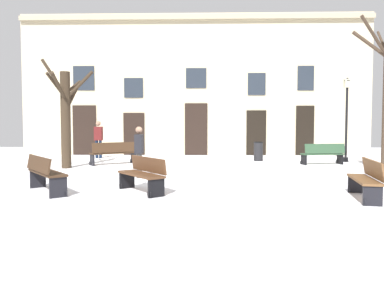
{
  "coord_description": "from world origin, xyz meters",
  "views": [
    {
      "loc": [
        0.32,
        -11.22,
        1.63
      ],
      "look_at": [
        0.0,
        1.65,
        0.94
      ],
      "focal_mm": 34.41,
      "sensor_mm": 36.0,
      "label": 1
    }
  ],
  "objects_px": {
    "streetlamp": "(347,110)",
    "bench_back_to_back_right": "(367,179)",
    "litter_bin": "(258,151)",
    "bench_by_litter_bin": "(114,153)",
    "bench_back_to_back_left": "(143,174)",
    "bench_near_lamp": "(45,173)",
    "bench_near_center_tree": "(323,154)",
    "person_by_shop_door": "(139,150)",
    "tree_foreground": "(66,113)",
    "person_strolling": "(98,137)"
  },
  "relations": [
    {
      "from": "streetlamp",
      "to": "bench_back_to_back_right",
      "type": "height_order",
      "value": "streetlamp"
    },
    {
      "from": "litter_bin",
      "to": "bench_by_litter_bin",
      "type": "relative_size",
      "value": 0.47
    },
    {
      "from": "bench_back_to_back_right",
      "to": "bench_back_to_back_left",
      "type": "bearing_deg",
      "value": -87.06
    },
    {
      "from": "bench_by_litter_bin",
      "to": "bench_near_lamp",
      "type": "bearing_deg",
      "value": 54.34
    },
    {
      "from": "bench_near_center_tree",
      "to": "person_by_shop_door",
      "type": "xyz_separation_m",
      "value": [
        -6.83,
        -3.84,
        0.42
      ]
    },
    {
      "from": "tree_foreground",
      "to": "streetlamp",
      "type": "bearing_deg",
      "value": 12.53
    },
    {
      "from": "litter_bin",
      "to": "bench_back_to_back_right",
      "type": "bearing_deg",
      "value": -82.79
    },
    {
      "from": "tree_foreground",
      "to": "person_strolling",
      "type": "distance_m",
      "value": 4.18
    },
    {
      "from": "tree_foreground",
      "to": "bench_near_lamp",
      "type": "distance_m",
      "value": 5.33
    },
    {
      "from": "litter_bin",
      "to": "person_strolling",
      "type": "relative_size",
      "value": 0.48
    },
    {
      "from": "bench_back_to_back_right",
      "to": "bench_near_center_tree",
      "type": "distance_m",
      "value": 7.04
    },
    {
      "from": "bench_near_center_tree",
      "to": "tree_foreground",
      "type": "bearing_deg",
      "value": -2.5
    },
    {
      "from": "bench_back_to_back_right",
      "to": "bench_near_lamp",
      "type": "bearing_deg",
      "value": -83.85
    },
    {
      "from": "streetlamp",
      "to": "bench_near_lamp",
      "type": "relative_size",
      "value": 2.19
    },
    {
      "from": "bench_by_litter_bin",
      "to": "bench_back_to_back_right",
      "type": "bearing_deg",
      "value": 102.74
    },
    {
      "from": "person_strolling",
      "to": "person_by_shop_door",
      "type": "relative_size",
      "value": 1.15
    },
    {
      "from": "bench_by_litter_bin",
      "to": "tree_foreground",
      "type": "bearing_deg",
      "value": 6.19
    },
    {
      "from": "litter_bin",
      "to": "person_by_shop_door",
      "type": "relative_size",
      "value": 0.55
    },
    {
      "from": "bench_near_lamp",
      "to": "person_strolling",
      "type": "relative_size",
      "value": 0.93
    },
    {
      "from": "litter_bin",
      "to": "bench_near_center_tree",
      "type": "distance_m",
      "value": 2.79
    },
    {
      "from": "bench_back_to_back_left",
      "to": "bench_near_center_tree",
      "type": "relative_size",
      "value": 0.87
    },
    {
      "from": "bench_by_litter_bin",
      "to": "person_strolling",
      "type": "height_order",
      "value": "person_strolling"
    },
    {
      "from": "bench_by_litter_bin",
      "to": "bench_near_center_tree",
      "type": "relative_size",
      "value": 1.03
    },
    {
      "from": "person_strolling",
      "to": "bench_back_to_back_right",
      "type": "bearing_deg",
      "value": -44.27
    },
    {
      "from": "tree_foreground",
      "to": "person_by_shop_door",
      "type": "xyz_separation_m",
      "value": [
        3.12,
        -2.43,
        -1.19
      ]
    },
    {
      "from": "bench_back_to_back_right",
      "to": "bench_near_lamp",
      "type": "height_order",
      "value": "bench_near_lamp"
    },
    {
      "from": "streetlamp",
      "to": "bench_near_lamp",
      "type": "height_order",
      "value": "streetlamp"
    },
    {
      "from": "streetlamp",
      "to": "bench_near_center_tree",
      "type": "height_order",
      "value": "streetlamp"
    },
    {
      "from": "tree_foreground",
      "to": "litter_bin",
      "type": "bearing_deg",
      "value": 20.67
    },
    {
      "from": "bench_near_lamp",
      "to": "bench_near_center_tree",
      "type": "relative_size",
      "value": 0.93
    },
    {
      "from": "streetlamp",
      "to": "bench_back_to_back_left",
      "type": "xyz_separation_m",
      "value": [
        -7.69,
        -7.34,
        -1.8
      ]
    },
    {
      "from": "bench_back_to_back_right",
      "to": "person_strolling",
      "type": "height_order",
      "value": "person_strolling"
    },
    {
      "from": "litter_bin",
      "to": "bench_near_lamp",
      "type": "height_order",
      "value": "bench_near_lamp"
    },
    {
      "from": "bench_near_lamp",
      "to": "bench_back_to_back_left",
      "type": "height_order",
      "value": "bench_near_lamp"
    },
    {
      "from": "bench_back_to_back_right",
      "to": "bench_near_center_tree",
      "type": "relative_size",
      "value": 0.93
    },
    {
      "from": "bench_back_to_back_right",
      "to": "bench_by_litter_bin",
      "type": "relative_size",
      "value": 0.9
    },
    {
      "from": "bench_near_lamp",
      "to": "litter_bin",
      "type": "bearing_deg",
      "value": -77.77
    },
    {
      "from": "streetlamp",
      "to": "person_strolling",
      "type": "xyz_separation_m",
      "value": [
        -11.24,
        1.54,
        -1.23
      ]
    },
    {
      "from": "tree_foreground",
      "to": "streetlamp",
      "type": "relative_size",
      "value": 1.1
    },
    {
      "from": "person_strolling",
      "to": "bench_back_to_back_left",
      "type": "bearing_deg",
      "value": -64.34
    },
    {
      "from": "bench_near_lamp",
      "to": "person_by_shop_door",
      "type": "xyz_separation_m",
      "value": [
        1.84,
        2.5,
        0.38
      ]
    },
    {
      "from": "tree_foreground",
      "to": "person_by_shop_door",
      "type": "height_order",
      "value": "tree_foreground"
    },
    {
      "from": "bench_by_litter_bin",
      "to": "bench_near_center_tree",
      "type": "distance_m",
      "value": 8.48
    },
    {
      "from": "bench_by_litter_bin",
      "to": "person_by_shop_door",
      "type": "xyz_separation_m",
      "value": [
        1.65,
        -3.67,
        0.38
      ]
    },
    {
      "from": "streetlamp",
      "to": "person_by_shop_door",
      "type": "xyz_separation_m",
      "value": [
        -8.17,
        -4.94,
        -1.38
      ]
    },
    {
      "from": "bench_back_to_back_right",
      "to": "streetlamp",
      "type": "bearing_deg",
      "value": 172.18
    },
    {
      "from": "bench_back_to_back_right",
      "to": "bench_back_to_back_left",
      "type": "height_order",
      "value": "bench_back_to_back_right"
    },
    {
      "from": "person_strolling",
      "to": "bench_near_center_tree",
      "type": "bearing_deg",
      "value": -11.1
    },
    {
      "from": "bench_back_to_back_left",
      "to": "person_by_shop_door",
      "type": "distance_m",
      "value": 2.48
    },
    {
      "from": "tree_foreground",
      "to": "bench_by_litter_bin",
      "type": "distance_m",
      "value": 2.48
    }
  ]
}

